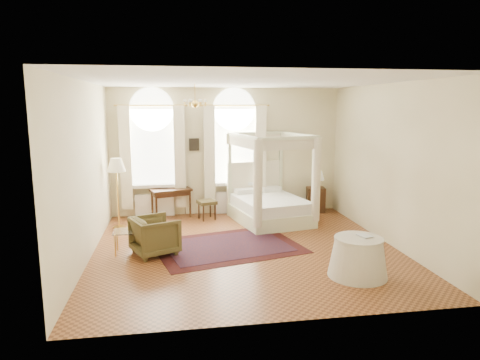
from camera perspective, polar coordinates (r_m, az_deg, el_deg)
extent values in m
plane|color=brown|center=(8.74, 0.76, -9.13)|extent=(6.00, 6.00, 0.00)
plane|color=beige|center=(11.29, -1.81, 3.81)|extent=(6.00, 0.00, 6.00)
plane|color=beige|center=(5.46, 6.15, -2.87)|extent=(6.00, 0.00, 6.00)
plane|color=beige|center=(8.38, -19.87, 1.08)|extent=(0.00, 6.00, 6.00)
plane|color=beige|center=(9.33, 19.26, 1.97)|extent=(0.00, 6.00, 6.00)
plane|color=white|center=(8.27, 0.81, 13.03)|extent=(6.00, 6.00, 0.00)
cube|color=silver|center=(11.17, -11.54, 4.32)|extent=(1.10, 0.04, 1.90)
cylinder|color=silver|center=(11.12, -11.71, 9.20)|extent=(1.10, 0.04, 1.10)
cube|color=white|center=(11.22, -11.38, -0.76)|extent=(1.32, 0.24, 0.08)
cube|color=beige|center=(11.08, -14.99, 2.84)|extent=(0.28, 0.14, 2.60)
cube|color=beige|center=(11.02, -8.04, 3.04)|extent=(0.28, 0.14, 2.60)
cube|color=white|center=(11.34, -11.29, -3.27)|extent=(1.00, 0.12, 0.58)
cube|color=silver|center=(11.27, -0.78, 4.57)|extent=(1.10, 0.04, 1.90)
cylinder|color=silver|center=(11.22, -0.79, 9.41)|extent=(1.10, 0.04, 1.10)
cube|color=white|center=(11.32, -0.71, -0.46)|extent=(1.32, 0.24, 0.08)
cube|color=beige|center=(11.06, -4.10, 3.14)|extent=(0.28, 0.14, 2.60)
cube|color=beige|center=(11.25, 2.73, 3.27)|extent=(0.28, 0.14, 2.60)
cube|color=white|center=(11.44, -0.71, -2.96)|extent=(1.00, 0.12, 0.58)
cylinder|color=gold|center=(9.36, -6.02, 11.39)|extent=(0.02, 0.02, 0.40)
sphere|color=gold|center=(9.35, -6.00, 10.04)|extent=(0.16, 0.16, 0.16)
sphere|color=beige|center=(9.37, -4.64, 10.49)|extent=(0.07, 0.07, 0.07)
sphere|color=beige|center=(9.55, -5.40, 10.47)|extent=(0.07, 0.07, 0.07)
sphere|color=beige|center=(9.54, -6.74, 10.45)|extent=(0.07, 0.07, 0.07)
sphere|color=beige|center=(9.34, -7.38, 10.45)|extent=(0.07, 0.07, 0.07)
sphere|color=beige|center=(9.16, -6.64, 10.47)|extent=(0.07, 0.07, 0.07)
sphere|color=beige|center=(9.17, -5.24, 10.50)|extent=(0.07, 0.07, 0.07)
cube|color=black|center=(11.17, -6.14, 4.72)|extent=(0.26, 0.03, 0.32)
cube|color=black|center=(11.51, 5.42, 5.39)|extent=(0.22, 0.03, 0.26)
cube|color=beige|center=(10.68, 4.01, -4.66)|extent=(1.95, 2.24, 0.33)
cube|color=white|center=(10.61, 4.03, -3.11)|extent=(1.84, 2.13, 0.26)
cube|color=beige|center=(11.37, 2.05, -0.29)|extent=(1.56, 0.40, 1.11)
cube|color=beige|center=(11.05, -1.41, 0.64)|extent=(0.10, 0.10, 2.14)
cube|color=beige|center=(11.62, 5.43, 1.05)|extent=(0.10, 0.10, 2.14)
cube|color=beige|center=(9.37, 2.39, -1.06)|extent=(0.10, 0.10, 2.14)
cube|color=beige|center=(10.03, 10.10, -0.47)|extent=(0.10, 0.10, 2.14)
cube|color=beige|center=(11.20, 2.13, 6.26)|extent=(1.56, 0.40, 0.07)
cube|color=beige|center=(9.54, 6.50, 5.56)|extent=(1.56, 0.40, 0.07)
cube|color=beige|center=(10.07, 0.34, 5.85)|extent=(0.48, 1.92, 0.07)
cube|color=beige|center=(10.69, 7.72, 6.00)|extent=(0.48, 1.92, 0.07)
cube|color=beige|center=(11.21, 2.13, 5.59)|extent=(1.61, 0.38, 0.26)
cube|color=beige|center=(9.55, 6.49, 4.78)|extent=(1.61, 0.38, 0.26)
cube|color=beige|center=(10.08, 0.34, 5.11)|extent=(0.46, 1.97, 0.26)
cube|color=beige|center=(10.70, 7.71, 5.31)|extent=(0.46, 1.97, 0.26)
cylinder|color=beige|center=(9.35, 2.39, -0.51)|extent=(0.20, 0.20, 1.95)
cylinder|color=beige|center=(10.02, 10.12, 0.05)|extent=(0.20, 0.20, 1.95)
cube|color=#35210E|center=(11.76, 10.05, -2.60)|extent=(0.53, 0.49, 0.67)
cylinder|color=gold|center=(11.68, 10.38, -0.46)|extent=(0.13, 0.13, 0.22)
cone|color=beige|center=(11.65, 10.41, 0.62)|extent=(0.31, 0.31, 0.25)
cube|color=#35210E|center=(11.05, -9.21, -1.32)|extent=(1.11, 0.80, 0.06)
cube|color=#35210E|center=(11.06, -9.20, -1.78)|extent=(0.99, 0.67, 0.10)
cylinder|color=#35210E|center=(11.20, -11.62, -3.19)|extent=(0.05, 0.05, 0.70)
cylinder|color=#35210E|center=(11.44, -7.35, -2.78)|extent=(0.05, 0.05, 0.70)
cylinder|color=#35210E|center=(10.82, -11.07, -3.63)|extent=(0.05, 0.05, 0.70)
cylinder|color=#35210E|center=(11.07, -6.67, -3.19)|extent=(0.05, 0.05, 0.70)
imported|color=black|center=(11.17, -10.32, -1.01)|extent=(0.38, 0.31, 0.03)
cube|color=#42371C|center=(10.83, -4.45, -2.96)|extent=(0.53, 0.53, 0.08)
cylinder|color=#35210E|center=(10.68, -4.90, -4.48)|extent=(0.04, 0.04, 0.40)
cylinder|color=#35210E|center=(10.80, -3.33, -4.30)|extent=(0.04, 0.04, 0.40)
cylinder|color=#35210E|center=(10.97, -5.51, -4.11)|extent=(0.04, 0.04, 0.40)
cylinder|color=#35210E|center=(11.08, -3.98, -3.94)|extent=(0.04, 0.04, 0.40)
imported|color=#493F1F|center=(8.49, -11.26, -7.27)|extent=(1.06, 1.05, 0.74)
cube|color=white|center=(8.65, -14.35, -6.60)|extent=(0.67, 0.48, 0.02)
cylinder|color=gold|center=(8.56, -16.30, -8.40)|extent=(0.03, 0.03, 0.44)
cylinder|color=gold|center=(8.52, -12.44, -8.33)|extent=(0.03, 0.03, 0.44)
cylinder|color=gold|center=(8.91, -16.05, -7.66)|extent=(0.03, 0.03, 0.44)
cylinder|color=gold|center=(8.87, -12.36, -7.58)|extent=(0.03, 0.03, 0.44)
cylinder|color=gold|center=(10.57, -15.79, -6.03)|extent=(0.29, 0.29, 0.03)
cylinder|color=gold|center=(10.40, -15.97, -2.27)|extent=(0.04, 0.04, 1.45)
cone|color=beige|center=(10.27, -16.17, 1.95)|extent=(0.43, 0.43, 0.31)
cube|color=#3E0F0F|center=(8.86, -1.71, -8.83)|extent=(3.27, 2.68, 0.01)
cube|color=black|center=(8.86, -1.71, -8.79)|extent=(2.73, 2.14, 0.01)
cone|color=beige|center=(7.57, 15.44, -9.98)|extent=(0.99, 0.99, 0.64)
cylinder|color=beige|center=(7.47, 15.56, -7.54)|extent=(0.81, 0.81, 0.04)
imported|color=black|center=(7.49, 15.76, -7.27)|extent=(0.24, 0.29, 0.02)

